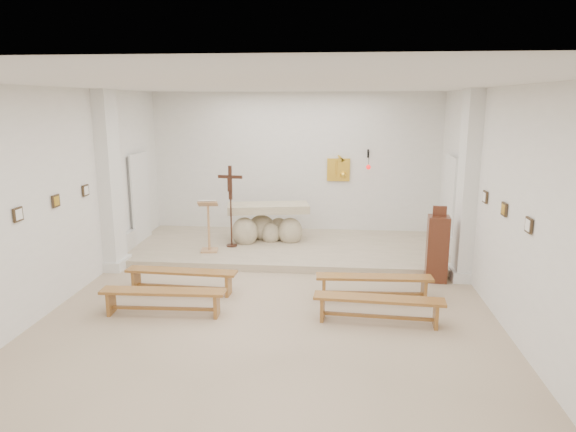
# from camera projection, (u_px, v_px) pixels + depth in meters

# --- Properties ---
(ground) EXTENTS (7.00, 10.00, 0.00)m
(ground) POSITION_uv_depth(u_px,v_px,m) (270.00, 315.00, 8.06)
(ground) COLOR #C8AE91
(ground) RESTS_ON ground
(wall_left) EXTENTS (0.02, 10.00, 3.50)m
(wall_left) POSITION_uv_depth(u_px,v_px,m) (48.00, 201.00, 7.99)
(wall_left) COLOR white
(wall_left) RESTS_ON ground
(wall_right) EXTENTS (0.02, 10.00, 3.50)m
(wall_right) POSITION_uv_depth(u_px,v_px,m) (510.00, 210.00, 7.36)
(wall_right) COLOR white
(wall_right) RESTS_ON ground
(wall_back) EXTENTS (7.00, 0.02, 3.50)m
(wall_back) POSITION_uv_depth(u_px,v_px,m) (295.00, 165.00, 12.53)
(wall_back) COLOR white
(wall_back) RESTS_ON ground
(ceiling) EXTENTS (7.00, 10.00, 0.02)m
(ceiling) POSITION_uv_depth(u_px,v_px,m) (268.00, 86.00, 7.30)
(ceiling) COLOR silver
(ceiling) RESTS_ON wall_back
(sanctuary_platform) EXTENTS (6.98, 3.00, 0.15)m
(sanctuary_platform) POSITION_uv_depth(u_px,v_px,m) (290.00, 248.00, 11.45)
(sanctuary_platform) COLOR #C6B298
(sanctuary_platform) RESTS_ON ground
(pilaster_left) EXTENTS (0.26, 0.55, 3.50)m
(pilaster_left) POSITION_uv_depth(u_px,v_px,m) (110.00, 182.00, 9.93)
(pilaster_left) COLOR white
(pilaster_left) RESTS_ON ground
(pilaster_right) EXTENTS (0.26, 0.55, 3.50)m
(pilaster_right) POSITION_uv_depth(u_px,v_px,m) (467.00, 187.00, 9.32)
(pilaster_right) COLOR white
(pilaster_right) RESTS_ON ground
(gold_wall_relief) EXTENTS (0.55, 0.04, 0.55)m
(gold_wall_relief) POSITION_uv_depth(u_px,v_px,m) (338.00, 170.00, 12.43)
(gold_wall_relief) COLOR yellow
(gold_wall_relief) RESTS_ON wall_back
(sanctuary_lamp) EXTENTS (0.11, 0.36, 0.44)m
(sanctuary_lamp) POSITION_uv_depth(u_px,v_px,m) (368.00, 165.00, 12.08)
(sanctuary_lamp) COLOR black
(sanctuary_lamp) RESTS_ON wall_back
(station_frame_left_front) EXTENTS (0.03, 0.20, 0.20)m
(station_frame_left_front) POSITION_uv_depth(u_px,v_px,m) (18.00, 214.00, 7.22)
(station_frame_left_front) COLOR #3B2B1A
(station_frame_left_front) RESTS_ON wall_left
(station_frame_left_mid) EXTENTS (0.03, 0.20, 0.20)m
(station_frame_left_mid) POSITION_uv_depth(u_px,v_px,m) (56.00, 201.00, 8.19)
(station_frame_left_mid) COLOR #3B2B1A
(station_frame_left_mid) RESTS_ON wall_left
(station_frame_left_rear) EXTENTS (0.03, 0.20, 0.20)m
(station_frame_left_rear) POSITION_uv_depth(u_px,v_px,m) (86.00, 190.00, 9.16)
(station_frame_left_rear) COLOR #3B2B1A
(station_frame_left_rear) RESTS_ON wall_left
(station_frame_right_front) EXTENTS (0.03, 0.20, 0.20)m
(station_frame_right_front) POSITION_uv_depth(u_px,v_px,m) (529.00, 225.00, 6.60)
(station_frame_right_front) COLOR #3B2B1A
(station_frame_right_front) RESTS_ON wall_right
(station_frame_right_mid) EXTENTS (0.03, 0.20, 0.20)m
(station_frame_right_mid) POSITION_uv_depth(u_px,v_px,m) (504.00, 209.00, 7.57)
(station_frame_right_mid) COLOR #3B2B1A
(station_frame_right_mid) RESTS_ON wall_right
(station_frame_right_rear) EXTENTS (0.03, 0.20, 0.20)m
(station_frame_right_rear) POSITION_uv_depth(u_px,v_px,m) (485.00, 197.00, 8.54)
(station_frame_right_rear) COLOR #3B2B1A
(station_frame_right_rear) RESTS_ON wall_right
(radiator_left) EXTENTS (0.10, 0.85, 0.52)m
(radiator_left) POSITION_uv_depth(u_px,v_px,m) (127.00, 245.00, 10.94)
(radiator_left) COLOR silver
(radiator_left) RESTS_ON ground
(radiator_right) EXTENTS (0.10, 0.85, 0.52)m
(radiator_right) POSITION_uv_depth(u_px,v_px,m) (456.00, 254.00, 10.32)
(radiator_right) COLOR silver
(radiator_right) RESTS_ON ground
(altar) EXTENTS (1.92, 1.02, 0.94)m
(altar) POSITION_uv_depth(u_px,v_px,m) (267.00, 225.00, 11.69)
(altar) COLOR beige
(altar) RESTS_ON sanctuary_platform
(lectern) EXTENTS (0.45, 0.40, 1.14)m
(lectern) POSITION_uv_depth(u_px,v_px,m) (209.00, 226.00, 10.80)
(lectern) COLOR tan
(lectern) RESTS_ON sanctuary_platform
(crucifix_stand) EXTENTS (0.54, 0.23, 1.78)m
(crucifix_stand) POSITION_uv_depth(u_px,v_px,m) (231.00, 200.00, 11.09)
(crucifix_stand) COLOR #3B1C12
(crucifix_stand) RESTS_ON sanctuary_platform
(potted_plant) EXTENTS (0.46, 0.42, 0.46)m
(potted_plant) POSITION_uv_depth(u_px,v_px,m) (260.00, 227.00, 12.06)
(potted_plant) COLOR #2E5B24
(potted_plant) RESTS_ON sanctuary_platform
(donation_pedestal) EXTENTS (0.41, 0.41, 1.42)m
(donation_pedestal) POSITION_uv_depth(u_px,v_px,m) (437.00, 248.00, 9.46)
(donation_pedestal) COLOR #562818
(donation_pedestal) RESTS_ON ground
(bench_left_front) EXTENTS (1.96, 0.41, 0.41)m
(bench_left_front) POSITION_uv_depth(u_px,v_px,m) (181.00, 276.00, 8.93)
(bench_left_front) COLOR brown
(bench_left_front) RESTS_ON ground
(bench_right_front) EXTENTS (1.96, 0.39, 0.41)m
(bench_right_front) POSITION_uv_depth(u_px,v_px,m) (374.00, 282.00, 8.63)
(bench_right_front) COLOR brown
(bench_right_front) RESTS_ON ground
(bench_left_second) EXTENTS (1.95, 0.37, 0.41)m
(bench_left_second) POSITION_uv_depth(u_px,v_px,m) (163.00, 296.00, 7.99)
(bench_left_second) COLOR brown
(bench_left_second) RESTS_ON ground
(bench_right_second) EXTENTS (1.96, 0.44, 0.41)m
(bench_right_second) POSITION_uv_depth(u_px,v_px,m) (378.00, 304.00, 7.69)
(bench_right_second) COLOR brown
(bench_right_second) RESTS_ON ground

